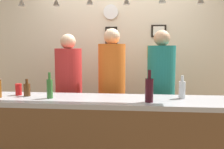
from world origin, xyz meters
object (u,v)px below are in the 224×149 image
(person_right_teal_shirt, at_px, (161,84))
(bottle_wine_dark_red, at_px, (149,89))
(bottle_beer_green_import, at_px, (50,88))
(bottle_beer_brown_stubby, at_px, (27,89))
(wall_clock, at_px, (111,12))
(person_middle_orange_shirt, at_px, (112,83))
(picture_frame_lower_pair, at_px, (157,52))
(bottle_soda_clear, at_px, (182,89))
(picture_frame_crest, at_px, (111,35))
(person_left_red_shirt, at_px, (69,85))
(drink_can, at_px, (19,89))
(picture_frame_upper_small, at_px, (159,31))

(person_right_teal_shirt, bearing_deg, bottle_wine_dark_red, -103.08)
(bottle_beer_green_import, height_order, bottle_beer_brown_stubby, bottle_beer_green_import)
(wall_clock, bearing_deg, bottle_beer_brown_stubby, -118.68)
(person_right_teal_shirt, height_order, wall_clock, wall_clock)
(person_middle_orange_shirt, bearing_deg, picture_frame_lower_pair, 49.15)
(bottle_soda_clear, bearing_deg, picture_frame_crest, 122.29)
(person_left_red_shirt, distance_m, bottle_beer_green_import, 0.72)
(person_left_red_shirt, bearing_deg, bottle_beer_brown_stubby, -112.73)
(person_middle_orange_shirt, relative_size, bottle_wine_dark_red, 5.68)
(bottle_beer_green_import, height_order, bottle_soda_clear, bottle_beer_green_import)
(bottle_beer_brown_stubby, distance_m, drink_can, 0.12)
(bottle_wine_dark_red, distance_m, drink_can, 1.38)
(bottle_soda_clear, bearing_deg, person_left_red_shirt, 155.16)
(bottle_wine_dark_red, relative_size, drink_can, 2.46)
(person_middle_orange_shirt, bearing_deg, bottle_wine_dark_red, -62.08)
(picture_frame_upper_small, height_order, picture_frame_crest, picture_frame_upper_small)
(bottle_beer_brown_stubby, relative_size, wall_clock, 0.82)
(person_middle_orange_shirt, distance_m, picture_frame_lower_pair, 1.02)
(bottle_beer_brown_stubby, distance_m, picture_frame_upper_small, 2.10)
(bottle_soda_clear, relative_size, picture_frame_lower_pair, 0.77)
(person_middle_orange_shirt, xyz_separation_m, picture_frame_upper_small, (0.63, 0.72, 0.68))
(person_middle_orange_shirt, height_order, person_right_teal_shirt, person_middle_orange_shirt)
(picture_frame_lower_pair, bearing_deg, bottle_beer_brown_stubby, -136.79)
(picture_frame_lower_pair, distance_m, picture_frame_crest, 0.74)
(bottle_beer_brown_stubby, bearing_deg, person_left_red_shirt, 67.27)
(person_middle_orange_shirt, bearing_deg, picture_frame_upper_small, 48.51)
(picture_frame_upper_small, distance_m, wall_clock, 0.77)
(person_right_teal_shirt, relative_size, picture_frame_upper_small, 7.64)
(bottle_wine_dark_red, height_order, picture_frame_lower_pair, picture_frame_lower_pair)
(person_right_teal_shirt, distance_m, picture_frame_upper_small, 1.00)
(bottle_beer_green_import, distance_m, wall_clock, 1.77)
(bottle_beer_green_import, distance_m, bottle_soda_clear, 1.31)
(person_left_red_shirt, distance_m, drink_can, 0.71)
(person_right_teal_shirt, bearing_deg, person_left_red_shirt, 180.00)
(bottle_beer_green_import, relative_size, wall_clock, 1.18)
(bottle_wine_dark_red, bearing_deg, wall_clock, 108.63)
(person_left_red_shirt, bearing_deg, wall_clock, 56.48)
(bottle_beer_green_import, relative_size, picture_frame_lower_pair, 0.87)
(bottle_soda_clear, xyz_separation_m, picture_frame_upper_small, (-0.12, 1.32, 0.65))
(person_middle_orange_shirt, height_order, bottle_beer_green_import, person_middle_orange_shirt)
(person_right_teal_shirt, height_order, bottle_beer_brown_stubby, person_right_teal_shirt)
(person_right_teal_shirt, height_order, drink_can, person_right_teal_shirt)
(picture_frame_lower_pair, bearing_deg, bottle_wine_dark_red, -97.30)
(bottle_wine_dark_red, xyz_separation_m, bottle_beer_green_import, (-0.98, 0.08, -0.01))
(bottle_wine_dark_red, height_order, bottle_soda_clear, bottle_wine_dark_red)
(drink_can, relative_size, wall_clock, 0.55)
(bottle_wine_dark_red, bearing_deg, bottle_beer_green_import, 175.14)
(bottle_soda_clear, relative_size, drink_can, 1.89)
(person_right_teal_shirt, height_order, picture_frame_lower_pair, person_right_teal_shirt)
(bottle_beer_brown_stubby, height_order, drink_can, bottle_beer_brown_stubby)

